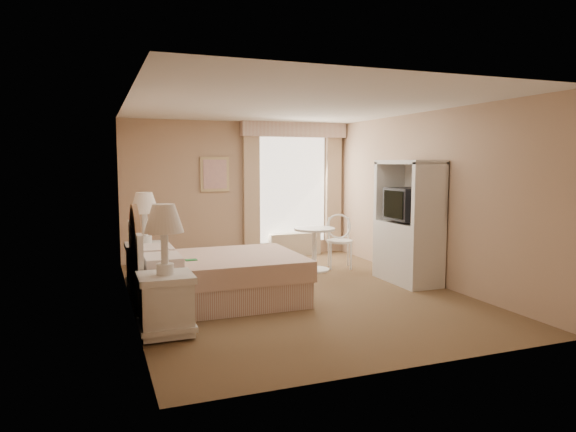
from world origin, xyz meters
name	(u,v)px	position (x,y,z in m)	size (l,w,h in m)	color
room	(293,201)	(0.00, 0.00, 1.25)	(4.21, 5.51, 2.51)	brown
window	(294,185)	(1.05, 2.65, 1.34)	(2.05, 0.22, 2.51)	white
framed_art	(215,174)	(-0.45, 2.71, 1.55)	(0.52, 0.04, 0.62)	#D0B580
bed	(212,276)	(-1.13, -0.09, 0.33)	(2.06, 1.55, 1.37)	tan
nightstand_near	(166,287)	(-1.84, -1.16, 0.50)	(0.55, 0.55, 1.33)	silver
nightstand_far	(146,253)	(-1.84, 0.95, 0.50)	(0.55, 0.55, 1.33)	silver
round_table	(314,242)	(0.84, 1.21, 0.47)	(0.66, 0.66, 0.70)	white
cafe_chair	(339,237)	(1.35, 1.32, 0.52)	(0.55, 0.55, 0.90)	white
armoire	(408,232)	(1.81, -0.01, 0.74)	(0.54, 1.08, 1.80)	silver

